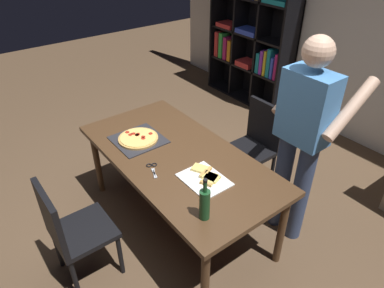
{
  "coord_description": "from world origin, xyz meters",
  "views": [
    {
      "loc": [
        1.92,
        -1.31,
        2.39
      ],
      "look_at": [
        0.0,
        0.15,
        0.8
      ],
      "focal_mm": 32.59,
      "sensor_mm": 36.0,
      "label": 1
    }
  ],
  "objects_px": {
    "chair_far_side": "(256,141)",
    "kitchen_scissors": "(152,168)",
    "chair_near_camera": "(70,229)",
    "pepperoni_pizza_on_tray": "(138,139)",
    "dining_table": "(178,162)",
    "person_serving_pizza": "(303,134)",
    "bookshelf": "(251,30)",
    "wine_bottle": "(205,204)"
  },
  "relations": [
    {
      "from": "chair_far_side",
      "to": "bookshelf",
      "type": "relative_size",
      "value": 0.46
    },
    {
      "from": "bookshelf",
      "to": "wine_bottle",
      "type": "xyz_separation_m",
      "value": [
        2.22,
        -2.65,
        -0.16
      ]
    },
    {
      "from": "chair_far_side",
      "to": "kitchen_scissors",
      "type": "height_order",
      "value": "chair_far_side"
    },
    {
      "from": "chair_near_camera",
      "to": "chair_far_side",
      "type": "relative_size",
      "value": 1.0
    },
    {
      "from": "chair_near_camera",
      "to": "wine_bottle",
      "type": "height_order",
      "value": "wine_bottle"
    },
    {
      "from": "dining_table",
      "to": "kitchen_scissors",
      "type": "bearing_deg",
      "value": -84.08
    },
    {
      "from": "chair_far_side",
      "to": "pepperoni_pizza_on_tray",
      "type": "bearing_deg",
      "value": -109.75
    },
    {
      "from": "pepperoni_pizza_on_tray",
      "to": "bookshelf",
      "type": "bearing_deg",
      "value": 114.63
    },
    {
      "from": "chair_near_camera",
      "to": "pepperoni_pizza_on_tray",
      "type": "bearing_deg",
      "value": 115.77
    },
    {
      "from": "dining_table",
      "to": "person_serving_pizza",
      "type": "bearing_deg",
      "value": 48.87
    },
    {
      "from": "bookshelf",
      "to": "chair_far_side",
      "type": "bearing_deg",
      "value": -42.85
    },
    {
      "from": "person_serving_pizza",
      "to": "kitchen_scissors",
      "type": "height_order",
      "value": "person_serving_pizza"
    },
    {
      "from": "person_serving_pizza",
      "to": "pepperoni_pizza_on_tray",
      "type": "height_order",
      "value": "person_serving_pizza"
    },
    {
      "from": "chair_far_side",
      "to": "kitchen_scissors",
      "type": "xyz_separation_m",
      "value": [
        0.03,
        -1.2,
        0.24
      ]
    },
    {
      "from": "pepperoni_pizza_on_tray",
      "to": "wine_bottle",
      "type": "xyz_separation_m",
      "value": [
        1.06,
        -0.12,
        0.1
      ]
    },
    {
      "from": "wine_bottle",
      "to": "person_serving_pizza",
      "type": "bearing_deg",
      "value": 92.23
    },
    {
      "from": "person_serving_pizza",
      "to": "bookshelf",
      "type": "bearing_deg",
      "value": 142.83
    },
    {
      "from": "dining_table",
      "to": "person_serving_pizza",
      "type": "distance_m",
      "value": 1.02
    },
    {
      "from": "chair_far_side",
      "to": "wine_bottle",
      "type": "distance_m",
      "value": 1.43
    },
    {
      "from": "dining_table",
      "to": "chair_far_side",
      "type": "bearing_deg",
      "value": 90.0
    },
    {
      "from": "person_serving_pizza",
      "to": "wine_bottle",
      "type": "bearing_deg",
      "value": -87.77
    },
    {
      "from": "chair_near_camera",
      "to": "kitchen_scissors",
      "type": "bearing_deg",
      "value": 87.81
    },
    {
      "from": "chair_near_camera",
      "to": "person_serving_pizza",
      "type": "bearing_deg",
      "value": 69.23
    },
    {
      "from": "chair_near_camera",
      "to": "kitchen_scissors",
      "type": "distance_m",
      "value": 0.74
    },
    {
      "from": "dining_table",
      "to": "bookshelf",
      "type": "xyz_separation_m",
      "value": [
        -1.55,
        2.38,
        0.35
      ]
    },
    {
      "from": "person_serving_pizza",
      "to": "wine_bottle",
      "type": "relative_size",
      "value": 5.54
    },
    {
      "from": "chair_near_camera",
      "to": "bookshelf",
      "type": "height_order",
      "value": "bookshelf"
    },
    {
      "from": "bookshelf",
      "to": "person_serving_pizza",
      "type": "height_order",
      "value": "bookshelf"
    },
    {
      "from": "person_serving_pizza",
      "to": "kitchen_scissors",
      "type": "bearing_deg",
      "value": -121.79
    },
    {
      "from": "chair_near_camera",
      "to": "wine_bottle",
      "type": "relative_size",
      "value": 2.85
    },
    {
      "from": "person_serving_pizza",
      "to": "kitchen_scissors",
      "type": "distance_m",
      "value": 1.18
    },
    {
      "from": "chair_far_side",
      "to": "kitchen_scissors",
      "type": "relative_size",
      "value": 4.55
    },
    {
      "from": "pepperoni_pizza_on_tray",
      "to": "kitchen_scissors",
      "type": "height_order",
      "value": "pepperoni_pizza_on_tray"
    },
    {
      "from": "dining_table",
      "to": "pepperoni_pizza_on_tray",
      "type": "relative_size",
      "value": 4.54
    },
    {
      "from": "kitchen_scissors",
      "to": "chair_near_camera",
      "type": "bearing_deg",
      "value": -92.19
    },
    {
      "from": "chair_far_side",
      "to": "chair_near_camera",
      "type": "bearing_deg",
      "value": -90.0
    },
    {
      "from": "wine_bottle",
      "to": "dining_table",
      "type": "bearing_deg",
      "value": 158.65
    },
    {
      "from": "chair_far_side",
      "to": "dining_table",
      "type": "bearing_deg",
      "value": -90.0
    },
    {
      "from": "kitchen_scissors",
      "to": "pepperoni_pizza_on_tray",
      "type": "bearing_deg",
      "value": 164.48
    },
    {
      "from": "dining_table",
      "to": "chair_far_side",
      "type": "relative_size",
      "value": 2.05
    },
    {
      "from": "pepperoni_pizza_on_tray",
      "to": "chair_far_side",
      "type": "bearing_deg",
      "value": 70.25
    },
    {
      "from": "dining_table",
      "to": "chair_near_camera",
      "type": "relative_size",
      "value": 2.05
    }
  ]
}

